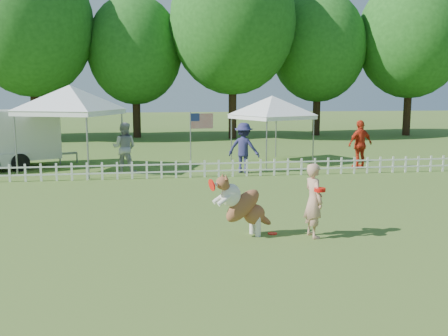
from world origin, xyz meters
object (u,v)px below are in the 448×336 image
Objects in this scene: dog at (244,206)px; spectator_a at (124,148)px; flag_pole at (191,145)px; spectator_c at (360,144)px; canopy_tent_right at (272,130)px; spectator_b at (244,148)px; canopy_tent_left at (71,129)px; frisbee_on_turf at (272,233)px; handler at (314,200)px.

spectator_a reaches higher than dog.
flag_pole is 6.73m from spectator_c.
canopy_tent_right is (3.12, 10.44, 0.70)m from dog.
dog is 10.91m from canopy_tent_right.
dog is at bearing 108.39° from spectator_b.
frisbee_on_turf is at bearing -37.93° from canopy_tent_left.
flag_pole is (-0.51, 7.50, 0.47)m from dog.
flag_pole reaches higher than frisbee_on_turf.
canopy_tent_right is (7.93, 1.09, -0.20)m from canopy_tent_left.
canopy_tent_right is (1.69, 10.65, 0.59)m from handler.
flag_pole is at bearing 98.89° from frisbee_on_turf.
spectator_a is 9.02m from spectator_c.
canopy_tent_right reaches higher than spectator_b.
handler reaches higher than dog.
handler is 9.85m from spectator_c.
handler is 8.28m from spectator_b.
dog is 0.59× the size of flag_pole.
spectator_c is (4.73, 8.64, 0.17)m from handler.
handler is 7.70× the size of frisbee_on_turf.
spectator_c is (3.04, -2.01, -0.43)m from canopy_tent_right.
frisbee_on_turf is (-0.78, 0.33, -0.76)m from handler.
flag_pole is at bearing 4.91° from handler.
dog reaches higher than frisbee_on_turf.
canopy_tent_left is 2.15m from spectator_a.
handler is 0.49× the size of canopy_tent_left.
spectator_a reaches higher than frisbee_on_turf.
canopy_tent_right reaches higher than spectator_c.
spectator_b is 0.98× the size of spectator_c.
handler is 9.90m from spectator_a.
handler is at bearing 43.51° from spectator_c.
canopy_tent_left reaches higher than spectator_b.
spectator_a is at bearing 112.21° from frisbee_on_turf.
canopy_tent_left is at bearing 23.98° from handler.
handler is 0.84× the size of spectator_b.
flag_pole is at bearing -1.72° from canopy_tent_left.
canopy_tent_right is at bearing -51.32° from spectator_c.
spectator_b is 4.68m from spectator_c.
spectator_b is (0.07, 8.27, 0.15)m from handler.
spectator_b is at bearing 7.15° from flag_pole.
canopy_tent_left is at bearing 162.98° from canopy_tent_right.
spectator_a is at bearing 144.42° from flag_pole.
canopy_tent_right is at bearing 76.55° from frisbee_on_turf.
canopy_tent_left is 1.69× the size of spectator_a.
frisbee_on_turf is 10.01m from spectator_c.
handler is 0.56× the size of canopy_tent_right.
canopy_tent_right reaches higher than handler.
spectator_b reaches higher than dog.
flag_pole is 1.20× the size of spectator_c.
canopy_tent_left reaches higher than handler.
dog is at bearing -170.11° from frisbee_on_turf.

